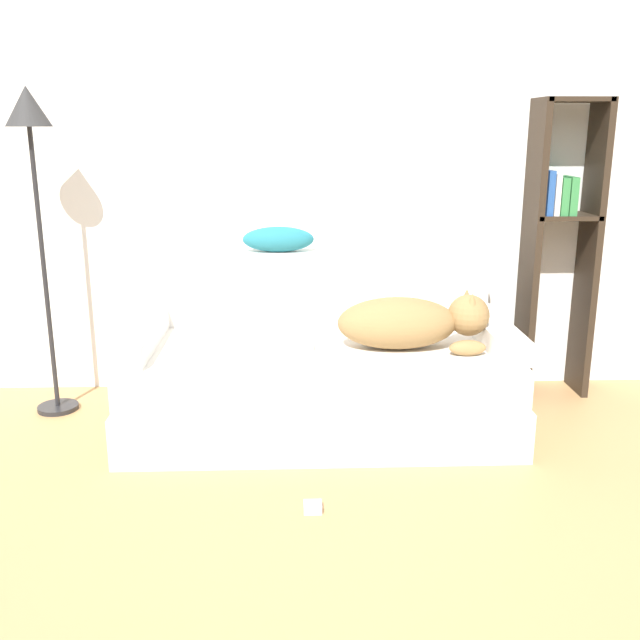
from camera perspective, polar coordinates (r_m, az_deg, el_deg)
wall_back at (r=3.95m, az=1.06°, el=13.77°), size 7.56×0.06×2.70m
couch at (r=3.53m, az=-0.06°, el=-5.32°), size 1.86×0.95×0.42m
couch_backrest at (r=3.80m, az=-0.28°, el=2.63°), size 1.82×0.15×0.39m
couch_arm_left at (r=3.52m, az=-14.10°, el=-1.26°), size 0.15×0.76×0.11m
couch_arm_right at (r=3.58m, az=13.75°, el=-0.97°), size 0.15×0.76×0.11m
dog at (r=3.41m, az=7.26°, el=-0.15°), size 0.72×0.32×0.28m
laptop at (r=3.43m, az=-3.25°, el=-2.04°), size 0.33×0.21×0.02m
throw_pillow at (r=3.74m, az=-3.36°, el=6.46°), size 0.37×0.14×0.13m
bookshelf at (r=4.06m, az=18.65°, el=6.56°), size 0.36×0.26×1.59m
floor_lamp at (r=3.79m, az=-22.05°, el=12.37°), size 0.22×0.22×1.64m
power_adapter at (r=2.86m, az=-0.58°, el=-14.74°), size 0.07×0.07×0.03m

